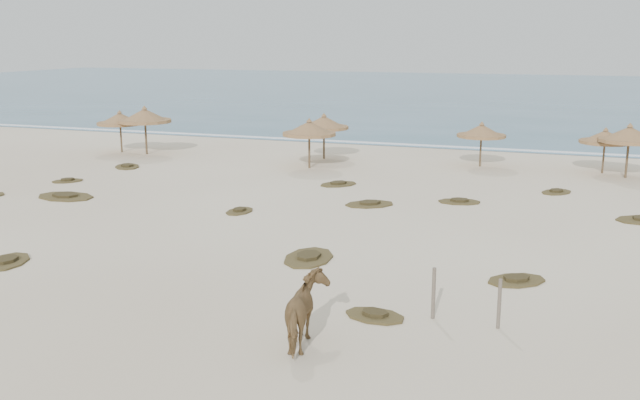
{
  "coord_description": "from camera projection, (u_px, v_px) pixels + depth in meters",
  "views": [
    {
      "loc": [
        10.39,
        -19.4,
        6.78
      ],
      "look_at": [
        1.82,
        5.0,
        0.9
      ],
      "focal_mm": 40.0,
      "sensor_mm": 36.0,
      "label": 1
    }
  ],
  "objects": [
    {
      "name": "scrub_1",
      "position": [
        65.0,
        196.0,
        31.11
      ],
      "size": [
        2.91,
        2.05,
        0.16
      ],
      "rotation": [
        0.0,
        0.0,
        3.04
      ],
      "color": "#4F4523",
      "rests_on": "ground"
    },
    {
      "name": "scrub_7",
      "position": [
        459.0,
        201.0,
        30.13
      ],
      "size": [
        2.0,
        1.53,
        0.16
      ],
      "rotation": [
        0.0,
        0.0,
        0.22
      ],
      "color": "#4F4523",
      "rests_on": "ground"
    },
    {
      "name": "palapa_1",
      "position": [
        145.0,
        116.0,
        42.25
      ],
      "size": [
        3.56,
        3.56,
        2.91
      ],
      "rotation": [
        0.0,
        0.0,
        0.16
      ],
      "color": "brown",
      "rests_on": "ground"
    },
    {
      "name": "scrub_4",
      "position": [
        516.0,
        280.0,
        20.32
      ],
      "size": [
        2.12,
        2.02,
        0.16
      ],
      "rotation": [
        0.0,
        0.0,
        0.67
      ],
      "color": "#4F4523",
      "rests_on": "ground"
    },
    {
      "name": "foam_line",
      "position": [
        400.0,
        144.0,
        46.63
      ],
      "size": [
        70.0,
        0.6,
        0.01
      ],
      "primitive_type": "cube",
      "color": "white",
      "rests_on": "ground"
    },
    {
      "name": "ground",
      "position": [
        214.0,
        256.0,
        22.71
      ],
      "size": [
        160.0,
        160.0,
        0.0
      ],
      "primitive_type": "plane",
      "color": "beige",
      "rests_on": "ground"
    },
    {
      "name": "palapa_3",
      "position": [
        309.0,
        129.0,
        37.7
      ],
      "size": [
        3.14,
        3.14,
        2.69
      ],
      "rotation": [
        0.0,
        0.0,
        -0.1
      ],
      "color": "brown",
      "rests_on": "ground"
    },
    {
      "name": "scrub_3",
      "position": [
        370.0,
        204.0,
        29.67
      ],
      "size": [
        2.5,
        2.32,
        0.16
      ],
      "rotation": [
        0.0,
        0.0,
        0.61
      ],
      "color": "#4F4523",
      "rests_on": "ground"
    },
    {
      "name": "palapa_4",
      "position": [
        482.0,
        132.0,
        38.24
      ],
      "size": [
        3.37,
        3.37,
        2.44
      ],
      "rotation": [
        0.0,
        0.0,
        0.36
      ],
      "color": "brown",
      "rests_on": "ground"
    },
    {
      "name": "ocean",
      "position": [
        487.0,
        92.0,
        91.71
      ],
      "size": [
        200.0,
        100.0,
        0.01
      ],
      "primitive_type": "cube",
      "color": "#275A75",
      "rests_on": "ground"
    },
    {
      "name": "palapa_6",
      "position": [
        629.0,
        135.0,
        35.0
      ],
      "size": [
        3.17,
        3.17,
        2.75
      ],
      "rotation": [
        0.0,
        0.0,
        0.08
      ],
      "color": "brown",
      "rests_on": "ground"
    },
    {
      "name": "fence_post_near",
      "position": [
        433.0,
        293.0,
        17.52
      ],
      "size": [
        0.12,
        0.12,
        1.31
      ],
      "primitive_type": "cylinder",
      "rotation": [
        0.0,
        0.0,
        0.32
      ],
      "color": "#6C5F51",
      "rests_on": "ground"
    },
    {
      "name": "scrub_8",
      "position": [
        68.0,
        181.0,
        34.52
      ],
      "size": [
        1.71,
        1.72,
        0.16
      ],
      "rotation": [
        0.0,
        0.0,
        0.8
      ],
      "color": "#4F4523",
      "rests_on": "ground"
    },
    {
      "name": "scrub_11",
      "position": [
        7.0,
        261.0,
        22.02
      ],
      "size": [
        1.79,
        2.2,
        0.16
      ],
      "rotation": [
        0.0,
        0.0,
        1.91
      ],
      "color": "#4F4523",
      "rests_on": "ground"
    },
    {
      "name": "palapa_2",
      "position": [
        324.0,
        123.0,
        40.69
      ],
      "size": [
        2.95,
        2.95,
        2.64
      ],
      "rotation": [
        0.0,
        0.0,
        0.05
      ],
      "color": "brown",
      "rests_on": "ground"
    },
    {
      "name": "fence_post_far",
      "position": [
        499.0,
        304.0,
        16.91
      ],
      "size": [
        0.12,
        0.12,
        1.24
      ],
      "primitive_type": "cylinder",
      "rotation": [
        0.0,
        0.0,
        0.36
      ],
      "color": "#6C5F51",
      "rests_on": "ground"
    },
    {
      "name": "horse",
      "position": [
        307.0,
        312.0,
        15.9
      ],
      "size": [
        1.28,
        2.07,
        1.63
      ],
      "primitive_type": "imported",
      "rotation": [
        0.0,
        0.0,
        3.36
      ],
      "color": "olive",
      "rests_on": "ground"
    },
    {
      "name": "scrub_6",
      "position": [
        127.0,
        166.0,
        38.39
      ],
      "size": [
        2.18,
        2.34,
        0.16
      ],
      "rotation": [
        0.0,
        0.0,
        2.19
      ],
      "color": "#4F4523",
      "rests_on": "ground"
    },
    {
      "name": "palapa_0",
      "position": [
        120.0,
        119.0,
        43.05
      ],
      "size": [
        2.99,
        2.99,
        2.57
      ],
      "rotation": [
        0.0,
        0.0,
        -0.09
      ],
      "color": "brown",
      "rests_on": "ground"
    },
    {
      "name": "scrub_13",
      "position": [
        338.0,
        184.0,
        33.75
      ],
      "size": [
        2.14,
        2.21,
        0.16
      ],
      "rotation": [
        0.0,
        0.0,
        0.87
      ],
      "color": "#4F4523",
      "rests_on": "ground"
    },
    {
      "name": "scrub_12",
      "position": [
        375.0,
        315.0,
        17.73
      ],
      "size": [
        1.7,
        1.25,
        0.16
      ],
      "rotation": [
        0.0,
        0.0,
        2.98
      ],
      "color": "#4F4523",
      "rests_on": "ground"
    },
    {
      "name": "palapa_5",
      "position": [
        605.0,
        138.0,
        36.25
      ],
      "size": [
        2.87,
        2.87,
        2.39
      ],
      "rotation": [
        0.0,
        0.0,
        0.14
      ],
      "color": "brown",
      "rests_on": "ground"
    },
    {
      "name": "scrub_9",
      "position": [
        309.0,
        257.0,
        22.42
      ],
      "size": [
        1.6,
        2.36,
        0.16
      ],
      "rotation": [
        0.0,
        0.0,
        1.62
      ],
      "color": "#4F4523",
      "rests_on": "ground"
    },
    {
      "name": "scrub_10",
      "position": [
        556.0,
        192.0,
        32.01
      ],
      "size": [
        1.78,
        1.91,
        0.16
      ],
      "rotation": [
        0.0,
        0.0,
        0.94
      ],
      "color": "#4F4523",
      "rests_on": "ground"
    },
    {
      "name": "scrub_2",
      "position": [
        240.0,
        211.0,
        28.47
      ],
      "size": [
        1.07,
        1.52,
        0.16
      ],
      "rotation": [
        0.0,
        0.0,
        1.47
      ],
      "color": "#4F4523",
      "rests_on": "ground"
    }
  ]
}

